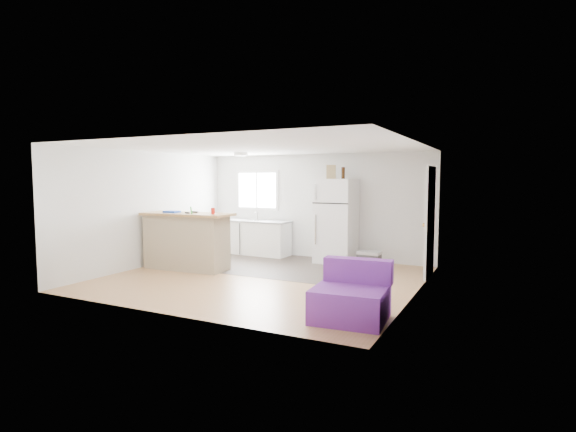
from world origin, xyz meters
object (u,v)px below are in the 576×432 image
Objects in this scene: purple_seat at (351,298)px; cleaner_jug at (186,263)px; mop at (189,260)px; bottle_left at (343,173)px; cooler at (369,260)px; bottle_right at (343,173)px; refrigerator at (336,221)px; blue_tray at (172,212)px; cardboard_box at (331,172)px; kitchen_cabinets at (254,237)px; red_cup at (213,211)px; peninsula at (187,241)px.

purple_seat reaches higher than cleaner_jug.
mop is at bearing 154.22° from purple_seat.
purple_seat is at bearing -68.71° from bottle_left.
mop reaches higher than cooler.
bottle_right is at bearing 34.68° from mop.
refrigerator is 3.48m from blue_tray.
blue_tray is 1.00× the size of cardboard_box.
cooler is 3.63m from mop.
mop reaches higher than kitchen_cabinets.
purple_seat is 8.22× the size of red_cup.
peninsula is 5.46× the size of cleaner_jug.
refrigerator is 3.85× the size of cooler.
bottle_left is at bearing 44.81° from red_cup.
red_cup is (-1.79, -2.05, 0.29)m from refrigerator.
red_cup is at bearing 8.18° from mop.
cleaner_jug is 1.08m from blue_tray.
red_cup is at bearing -144.39° from cooler.
cleaner_jug is 3.75m from bottle_left.
bottle_right is (2.32, -0.13, 1.53)m from kitchen_cabinets.
mop is (-3.13, -1.84, 0.05)m from cooler.
mop is 4.35× the size of cardboard_box.
purple_seat is 3.29× the size of cardboard_box.
red_cup is (0.67, -0.01, 0.63)m from peninsula.
peninsula is 6.34× the size of blue_tray.
red_cup reaches higher than peninsula.
refrigerator is 4.05m from purple_seat.
purple_seat is (4.03, -1.64, -0.30)m from peninsula.
bottle_right is (-0.68, 0.31, 1.78)m from cooler.
cardboard_box is at bearing -1.41° from kitchen_cabinets.
blue_tray is at bearing -141.78° from refrigerator.
red_cup is (-3.37, 1.63, 0.93)m from purple_seat.
mop is 10.88× the size of red_cup.
bottle_right is at bearing -6.48° from refrigerator.
bottle_right reaches higher than cooler.
bottle_left is at bearing 33.49° from peninsula.
cooler is 1.90× the size of bottle_right.
cleaner_jug is 0.14m from mop.
kitchen_cabinets is 2.58m from cardboard_box.
cooler is (3.30, 1.70, -0.40)m from peninsula.
purple_seat is at bearing -19.96° from blue_tray.
bottle_left is (-1.40, 3.59, 1.68)m from purple_seat.
bottle_right reaches higher than red_cup.
cooler is 3.71m from cleaner_jug.
red_cup is at bearing -135.19° from bottle_left.
cooler is 3.43m from purple_seat.
purple_seat is 0.76× the size of mop.
mop is 1.06m from blue_tray.
refrigerator is 1.86× the size of purple_seat.
mop is at bearing -41.20° from peninsula.
blue_tray is at bearing -171.56° from peninsula.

